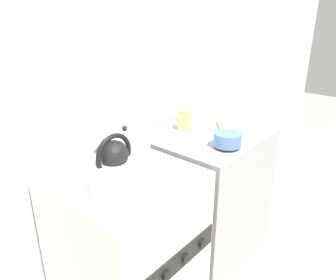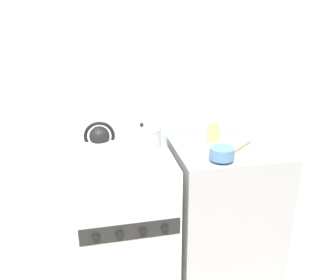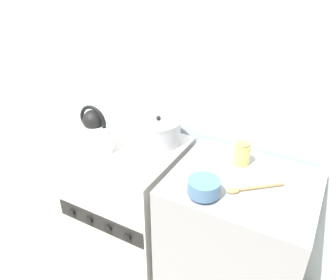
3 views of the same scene
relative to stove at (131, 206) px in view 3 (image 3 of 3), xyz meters
name	(u,v)px [view 3 (image 3 of 3)]	position (x,y,z in m)	size (l,w,h in m)	color
wall_back	(158,75)	(0.00, 0.38, 0.79)	(7.00, 0.06, 2.50)	silver
stove	(131,206)	(0.00, 0.00, 0.00)	(0.62, 0.64, 0.92)	beige
counter	(235,246)	(0.72, 0.00, 0.00)	(0.73, 0.62, 0.93)	#99999E
kettle	(95,134)	(-0.14, -0.11, 0.57)	(0.26, 0.21, 0.28)	silver
cooking_pot	(159,131)	(0.14, 0.14, 0.54)	(0.27, 0.27, 0.18)	#B2B2B7
enamel_bowl	(204,187)	(0.58, -0.21, 0.52)	(0.15, 0.15, 0.09)	#4C729E
storage_jar	(242,154)	(0.65, 0.15, 0.53)	(0.09, 0.09, 0.13)	#E0CC66
wooden_spoon	(250,188)	(0.76, -0.06, 0.47)	(0.24, 0.21, 0.02)	#A37A4C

